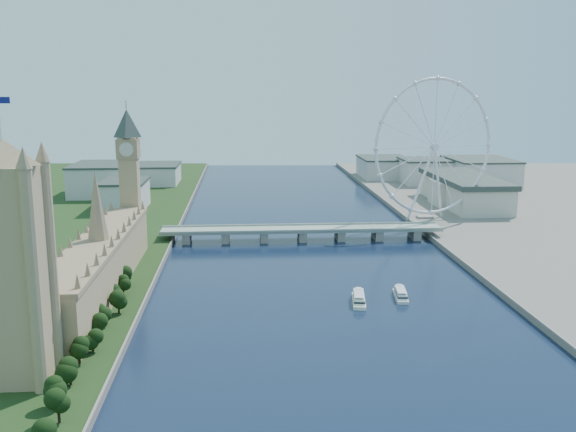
{
  "coord_description": "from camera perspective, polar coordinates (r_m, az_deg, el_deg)",
  "views": [
    {
      "loc": [
        -45.94,
        -190.12,
        117.03
      ],
      "look_at": [
        -17.51,
        210.0,
        37.4
      ],
      "focal_mm": 40.0,
      "sensor_mm": 36.0,
      "label": 1
    }
  ],
  "objects": [
    {
      "name": "city_skyline",
      "position": [
        761.62,
        2.4,
        3.67
      ],
      "size": [
        505.0,
        280.0,
        32.0
      ],
      "color": "beige",
      "rests_on": "ground"
    },
    {
      "name": "victoria_tower",
      "position": [
        268.19,
        -23.37,
        -3.2
      ],
      "size": [
        28.16,
        28.16,
        112.0
      ],
      "color": "tan",
      "rests_on": "ground"
    },
    {
      "name": "westminster_bridge",
      "position": [
        504.49,
        1.26,
        -1.42
      ],
      "size": [
        220.0,
        22.0,
        9.5
      ],
      "color": "gray",
      "rests_on": "ground"
    },
    {
      "name": "tour_boat_far",
      "position": [
        373.83,
        9.98,
        -7.19
      ],
      "size": [
        9.83,
        27.31,
        5.87
      ],
      "primitive_type": null,
      "rotation": [
        0.0,
        0.0,
        -0.12
      ],
      "color": "silver",
      "rests_on": "ground"
    },
    {
      "name": "county_hall",
      "position": [
        668.62,
        15.3,
        0.75
      ],
      "size": [
        54.0,
        144.0,
        35.0
      ],
      "primitive_type": null,
      "color": "beige",
      "rests_on": "ground"
    },
    {
      "name": "london_eye",
      "position": [
        572.03,
        12.88,
        5.98
      ],
      "size": [
        113.6,
        39.12,
        124.3
      ],
      "color": "silver",
      "rests_on": "ground"
    },
    {
      "name": "tree_row",
      "position": [
        293.14,
        -17.3,
        -10.94
      ],
      "size": [
        7.61,
        215.61,
        19.53
      ],
      "color": "black",
      "rests_on": "ground"
    },
    {
      "name": "tour_boat_near",
      "position": [
        362.39,
        6.31,
        -7.68
      ],
      "size": [
        11.23,
        29.45,
        6.33
      ],
      "primitive_type": null,
      "rotation": [
        0.0,
        0.0,
        -0.14
      ],
      "color": "white",
      "rests_on": "ground"
    },
    {
      "name": "big_ben",
      "position": [
        477.93,
        -13.98,
        4.84
      ],
      "size": [
        20.02,
        20.02,
        110.0
      ],
      "color": "tan",
      "rests_on": "ground"
    },
    {
      "name": "parliament_range",
      "position": [
        382.27,
        -16.36,
        -4.18
      ],
      "size": [
        24.0,
        200.0,
        70.0
      ],
      "color": "tan",
      "rests_on": "ground"
    }
  ]
}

